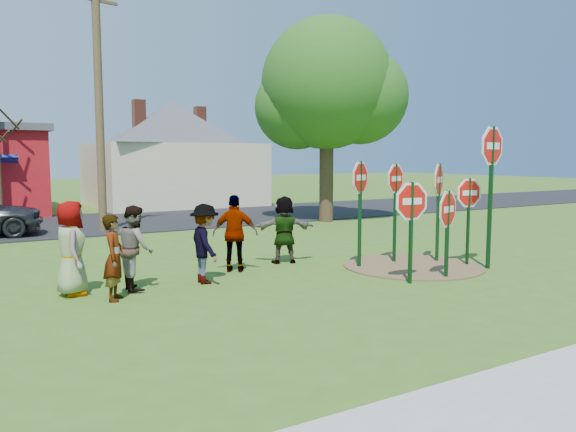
% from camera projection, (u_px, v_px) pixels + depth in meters
% --- Properties ---
extents(ground, '(120.00, 120.00, 0.00)m').
position_uv_depth(ground, '(216.00, 280.00, 11.52)').
color(ground, '#3A5E1A').
rests_on(ground, ground).
extents(sidewalk, '(22.00, 1.80, 0.08)m').
position_uv_depth(sidewalk, '(521.00, 416.00, 5.39)').
color(sidewalk, '#9E9E99').
rests_on(sidewalk, ground).
extents(road, '(120.00, 7.50, 0.04)m').
position_uv_depth(road, '(93.00, 223.00, 21.31)').
color(road, black).
rests_on(road, ground).
extents(dirt_patch, '(3.20, 3.20, 0.03)m').
position_uv_depth(dirt_patch, '(413.00, 266.00, 12.98)').
color(dirt_patch, brown).
rests_on(dirt_patch, ground).
extents(cream_house, '(9.40, 9.40, 6.50)m').
position_uv_depth(cream_house, '(172.00, 149.00, 29.37)').
color(cream_house, beige).
rests_on(cream_house, ground).
extents(stop_sign_a, '(1.04, 0.13, 2.17)m').
position_uv_depth(stop_sign_a, '(411.00, 210.00, 11.10)').
color(stop_sign_a, '#0F3916').
rests_on(stop_sign_a, ground).
extents(stop_sign_b, '(0.91, 0.32, 2.49)m').
position_uv_depth(stop_sign_b, '(395.00, 188.00, 13.27)').
color(stop_sign_b, '#0F3916').
rests_on(stop_sign_b, ground).
extents(stop_sign_c, '(1.18, 0.22, 3.37)m').
position_uv_depth(stop_sign_c, '(492.00, 164.00, 12.52)').
color(stop_sign_c, '#0F3916').
rests_on(stop_sign_c, ground).
extents(stop_sign_d, '(0.93, 0.58, 2.52)m').
position_uv_depth(stop_sign_d, '(439.00, 188.00, 13.38)').
color(stop_sign_d, '#0F3916').
rests_on(stop_sign_d, ground).
extents(stop_sign_e, '(1.01, 0.37, 1.98)m').
position_uv_depth(stop_sign_e, '(448.00, 215.00, 11.63)').
color(stop_sign_e, '#0F3916').
rests_on(stop_sign_e, ground).
extents(stop_sign_f, '(0.92, 0.16, 2.16)m').
position_uv_depth(stop_sign_f, '(469.00, 200.00, 12.96)').
color(stop_sign_f, '#0F3916').
rests_on(stop_sign_f, ground).
extents(stop_sign_g, '(0.93, 0.46, 2.57)m').
position_uv_depth(stop_sign_g, '(360.00, 189.00, 12.68)').
color(stop_sign_g, '#0F3916').
rests_on(stop_sign_g, ground).
extents(person_a, '(0.62, 0.89, 1.73)m').
position_uv_depth(person_a, '(71.00, 248.00, 10.21)').
color(person_a, '#4D4D9B').
rests_on(person_a, ground).
extents(person_b, '(0.58, 0.66, 1.53)m').
position_uv_depth(person_b, '(114.00, 257.00, 9.86)').
color(person_b, '#317D77').
rests_on(person_b, ground).
extents(person_c, '(0.68, 0.84, 1.62)m').
position_uv_depth(person_c, '(135.00, 248.00, 10.66)').
color(person_c, '#976244').
rests_on(person_c, ground).
extents(person_d, '(0.67, 1.08, 1.60)m').
position_uv_depth(person_d, '(205.00, 244.00, 11.20)').
color(person_d, '#38373C').
rests_on(person_d, ground).
extents(person_e, '(1.07, 0.87, 1.70)m').
position_uv_depth(person_e, '(235.00, 234.00, 12.31)').
color(person_e, '#4F2E60').
rests_on(person_e, ground).
extents(person_f, '(1.57, 0.96, 1.61)m').
position_uv_depth(person_f, '(284.00, 229.00, 13.35)').
color(person_f, '#20572A').
rests_on(person_f, ground).
extents(utility_pole, '(2.08, 0.63, 8.66)m').
position_uv_depth(utility_pole, '(99.00, 95.00, 18.52)').
color(utility_pole, '#4C3823').
rests_on(utility_pole, ground).
extents(leafy_tree, '(5.54, 5.05, 7.87)m').
position_uv_depth(leafy_tree, '(330.00, 91.00, 21.63)').
color(leafy_tree, '#382819').
rests_on(leafy_tree, ground).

